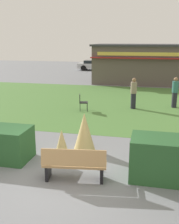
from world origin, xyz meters
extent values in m
plane|color=slate|center=(0.00, 0.00, 0.00)|extent=(80.00, 80.00, 0.00)
cube|color=#4C7A38|center=(0.00, 9.85, 0.00)|extent=(36.00, 12.00, 0.01)
cube|color=tan|center=(0.37, 0.24, 0.45)|extent=(1.75, 0.71, 0.06)
cube|color=tan|center=(0.40, 0.02, 0.73)|extent=(1.70, 0.36, 0.44)
cube|color=black|center=(-0.35, 0.14, 0.23)|extent=(0.14, 0.45, 0.45)
cube|color=black|center=(1.09, 0.34, 0.23)|extent=(0.14, 0.45, 0.45)
cube|color=tan|center=(-0.43, 0.13, 0.57)|extent=(0.12, 0.44, 0.06)
cube|color=tan|center=(1.17, 0.35, 0.57)|extent=(0.12, 0.44, 0.06)
cube|color=#28562B|center=(3.08, 0.83, 0.58)|extent=(2.54, 1.10, 1.16)
cone|color=tan|center=(0.16, 2.18, 0.68)|extent=(0.76, 0.76, 1.35)
cone|color=tan|center=(-0.43, 1.57, 0.47)|extent=(0.51, 0.51, 0.93)
cube|color=#594C47|center=(2.16, 18.47, 1.57)|extent=(9.65, 4.51, 3.14)
cube|color=#333338|center=(2.16, 18.47, 3.22)|extent=(9.95, 4.81, 0.16)
cube|color=maroon|center=(2.16, 16.03, 2.26)|extent=(9.75, 0.36, 0.08)
cube|color=#D8CC4C|center=(2.16, 16.19, 2.57)|extent=(8.69, 0.04, 0.28)
cube|color=black|center=(-1.20, 7.57, 0.45)|extent=(0.54, 0.54, 0.04)
cube|color=black|center=(-1.40, 7.52, 0.67)|extent=(0.15, 0.44, 0.44)
cylinder|color=black|center=(-0.97, 7.43, 0.23)|extent=(0.03, 0.03, 0.45)
cylinder|color=black|center=(-1.07, 7.80, 0.23)|extent=(0.03, 0.03, 0.45)
cylinder|color=black|center=(-1.34, 7.34, 0.23)|extent=(0.03, 0.03, 0.45)
cylinder|color=black|center=(-1.44, 7.70, 0.23)|extent=(0.03, 0.03, 0.45)
cylinder|color=#23232D|center=(1.33, 8.64, 0.42)|extent=(0.28, 0.28, 0.85)
cylinder|color=gray|center=(1.33, 8.64, 1.16)|extent=(0.34, 0.34, 0.62)
sphere|color=#8C6647|center=(1.33, 8.64, 1.58)|extent=(0.22, 0.22, 0.22)
cylinder|color=#23232D|center=(3.54, 9.40, 0.42)|extent=(0.28, 0.28, 0.85)
cylinder|color=#336B66|center=(3.54, 9.40, 1.16)|extent=(0.34, 0.34, 0.62)
sphere|color=#8C6647|center=(3.54, 9.40, 1.58)|extent=(0.22, 0.22, 0.22)
cube|color=#B7BABF|center=(-4.70, 27.53, 0.55)|extent=(4.30, 2.05, 0.60)
cube|color=black|center=(-4.85, 27.53, 0.98)|extent=(2.40, 1.72, 0.44)
cylinder|color=black|center=(-3.46, 28.53, 0.32)|extent=(0.65, 0.26, 0.64)
cylinder|color=black|center=(-3.35, 26.69, 0.32)|extent=(0.65, 0.26, 0.64)
cylinder|color=black|center=(-6.06, 28.38, 0.32)|extent=(0.65, 0.26, 0.64)
cylinder|color=black|center=(-5.95, 26.54, 0.32)|extent=(0.65, 0.26, 0.64)
camera|label=1|loc=(2.26, -6.30, 3.68)|focal=44.32mm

